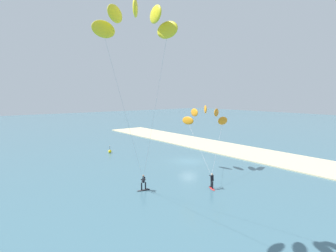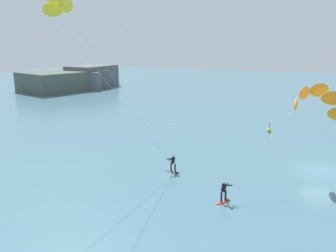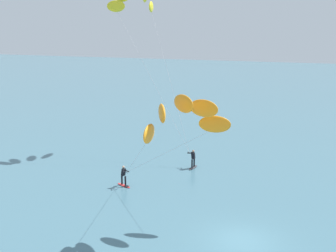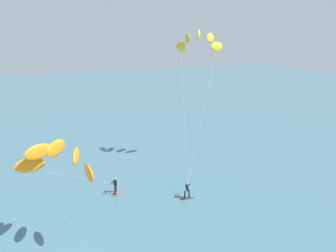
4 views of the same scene
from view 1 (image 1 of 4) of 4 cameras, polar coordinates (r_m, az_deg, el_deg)
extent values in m
plane|color=#426B7A|center=(41.34, 4.35, -7.42)|extent=(240.00, 240.00, 0.00)
cube|color=beige|center=(50.02, 14.56, -5.06)|extent=(80.00, 9.66, 0.16)
ellipsoid|color=red|center=(30.05, 9.24, -12.86)|extent=(1.50, 1.01, 0.08)
cube|color=black|center=(30.40, 8.97, -12.52)|extent=(0.38, 0.38, 0.02)
cylinder|color=black|center=(29.72, 9.40, -12.21)|extent=(0.14, 0.14, 0.78)
cylinder|color=black|center=(30.11, 9.10, -11.95)|extent=(0.14, 0.14, 0.78)
cube|color=black|center=(29.70, 9.28, -10.82)|extent=(0.42, 0.41, 0.63)
sphere|color=tan|center=(29.58, 9.29, -10.04)|extent=(0.20, 0.20, 0.20)
cylinder|color=black|center=(30.18, 9.16, -10.24)|extent=(0.44, 0.38, 0.03)
cylinder|color=black|center=(29.90, 9.01, -10.34)|extent=(0.60, 0.28, 0.15)
cylinder|color=black|center=(29.92, 9.43, -10.33)|extent=(0.36, 0.58, 0.15)
ellipsoid|color=orange|center=(37.44, 11.48, 1.11)|extent=(0.47, 2.08, 1.10)
ellipsoid|color=orange|center=(37.22, 10.19, 2.82)|extent=(1.21, 1.98, 1.10)
ellipsoid|color=orange|center=(37.03, 7.91, 3.51)|extent=(1.77, 1.59, 1.10)
ellipsoid|color=orange|center=(36.95, 5.59, 2.87)|extent=(2.06, 0.95, 1.10)
ellipsoid|color=orange|center=(37.00, 4.22, 1.16)|extent=(2.08, 0.47, 1.10)
cylinder|color=#B2B2B7|center=(33.67, 10.45, -4.21)|extent=(4.64, 7.11, 4.91)
cylinder|color=#B2B2B7|center=(33.42, 6.41, -4.22)|extent=(7.72, 3.52, 4.91)
ellipsoid|color=#333338|center=(29.30, -5.18, -13.31)|extent=(0.62, 1.54, 0.08)
cube|color=black|center=(29.44, -4.42, -13.11)|extent=(0.33, 0.33, 0.02)
cylinder|color=black|center=(29.08, -5.60, -12.58)|extent=(0.14, 0.14, 0.78)
cylinder|color=black|center=(29.24, -4.78, -12.46)|extent=(0.14, 0.14, 0.78)
cube|color=black|center=(28.94, -5.20, -11.23)|extent=(0.35, 0.37, 0.63)
sphere|color=#9E7051|center=(28.82, -5.21, -10.43)|extent=(0.20, 0.20, 0.20)
cylinder|color=black|center=(28.37, -5.25, -11.28)|extent=(0.47, 0.34, 0.03)
cylinder|color=black|center=(28.62, -5.01, -11.05)|extent=(0.61, 0.23, 0.15)
cylinder|color=black|center=(28.63, -5.45, -11.05)|extent=(0.40, 0.55, 0.15)
ellipsoid|color=yellow|center=(18.85, -13.47, 19.27)|extent=(0.62, 1.81, 1.10)
ellipsoid|color=yellow|center=(18.97, -11.12, 22.24)|extent=(1.22, 1.68, 1.10)
ellipsoid|color=yellow|center=(18.95, -6.93, 23.51)|extent=(1.64, 1.29, 1.10)
ellipsoid|color=yellow|center=(18.81, -2.66, 22.49)|extent=(1.81, 0.71, 1.10)
ellipsoid|color=yellow|center=(18.59, -0.16, 19.63)|extent=(1.81, 0.62, 1.10)
cylinder|color=#B2B2B7|center=(22.77, -8.45, 0.47)|extent=(6.10, 6.83, 12.60)
cylinder|color=#B2B2B7|center=(22.66, -3.28, 0.50)|extent=(8.46, 3.48, 12.60)
sphere|color=yellow|center=(47.90, -12.17, -5.26)|extent=(0.56, 0.56, 0.56)
cylinder|color=#262628|center=(47.77, -12.19, -4.52)|extent=(0.06, 0.06, 0.70)
sphere|color=#F2F2CC|center=(47.70, -12.21, -4.04)|extent=(0.12, 0.12, 0.12)
camera|label=2|loc=(28.12, 62.14, 6.67)|focal=37.47mm
camera|label=3|loc=(61.91, 19.63, 8.96)|focal=48.40mm
camera|label=4|loc=(54.59, -7.24, 12.26)|focal=32.58mm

